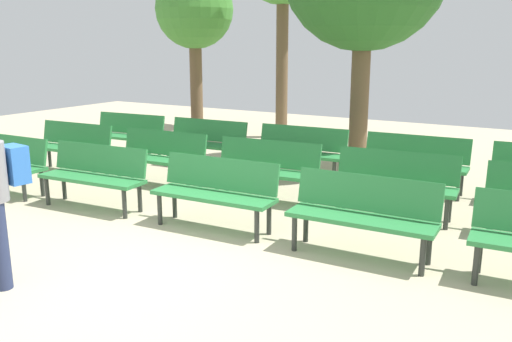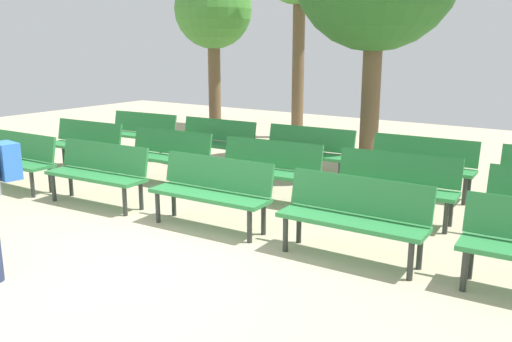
{
  "view_description": "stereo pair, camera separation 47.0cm",
  "coord_description": "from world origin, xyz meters",
  "px_view_note": "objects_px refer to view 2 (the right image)",
  "views": [
    {
      "loc": [
        3.65,
        -3.7,
        2.27
      ],
      "look_at": [
        0.0,
        2.52,
        0.55
      ],
      "focal_mm": 37.68,
      "sensor_mm": 36.0,
      "label": 1
    },
    {
      "loc": [
        4.05,
        -3.44,
        2.27
      ],
      "look_at": [
        0.0,
        2.52,
        0.55
      ],
      "focal_mm": 37.68,
      "sensor_mm": 36.0,
      "label": 2
    }
  ],
  "objects_px": {
    "bench_r1_c3": "(395,182)",
    "bench_r2_c3": "(421,162)",
    "bench_r0_c2": "(212,188)",
    "bench_r0_c3": "(354,213)",
    "tree_0": "(213,12)",
    "bench_r1_c1": "(167,153)",
    "bench_r0_c1": "(99,170)",
    "bench_r2_c0": "(141,131)",
    "bench_r2_c2": "(307,149)",
    "bench_r1_c2": "(268,166)",
    "bench_r1_c0": "(85,142)",
    "bench_r0_c0": "(16,157)",
    "bench_r2_c1": "(215,140)"
  },
  "relations": [
    {
      "from": "bench_r0_c2",
      "to": "bench_r2_c3",
      "type": "distance_m",
      "value": 3.42
    },
    {
      "from": "bench_r0_c2",
      "to": "bench_r2_c1",
      "type": "relative_size",
      "value": 1.0
    },
    {
      "from": "bench_r1_c3",
      "to": "bench_r1_c0",
      "type": "bearing_deg",
      "value": 178.92
    },
    {
      "from": "bench_r1_c2",
      "to": "bench_r1_c3",
      "type": "relative_size",
      "value": 1.0
    },
    {
      "from": "bench_r1_c0",
      "to": "tree_0",
      "type": "height_order",
      "value": "tree_0"
    },
    {
      "from": "bench_r1_c2",
      "to": "bench_r2_c3",
      "type": "bearing_deg",
      "value": 36.48
    },
    {
      "from": "bench_r0_c1",
      "to": "bench_r2_c0",
      "type": "distance_m",
      "value": 3.43
    },
    {
      "from": "bench_r0_c2",
      "to": "bench_r2_c2",
      "type": "relative_size",
      "value": 1.0
    },
    {
      "from": "bench_r0_c1",
      "to": "bench_r0_c2",
      "type": "relative_size",
      "value": 1.01
    },
    {
      "from": "bench_r0_c2",
      "to": "bench_r1_c3",
      "type": "height_order",
      "value": "same"
    },
    {
      "from": "bench_r2_c0",
      "to": "tree_0",
      "type": "bearing_deg",
      "value": 101.63
    },
    {
      "from": "bench_r0_c1",
      "to": "bench_r1_c1",
      "type": "xyz_separation_m",
      "value": [
        -0.02,
        1.43,
        0.0
      ]
    },
    {
      "from": "bench_r2_c2",
      "to": "bench_r1_c1",
      "type": "bearing_deg",
      "value": -141.12
    },
    {
      "from": "bench_r1_c0",
      "to": "bench_r2_c0",
      "type": "distance_m",
      "value": 1.44
    },
    {
      "from": "bench_r2_c2",
      "to": "bench_r2_c3",
      "type": "xyz_separation_m",
      "value": [
        1.92,
        0.09,
        0.0
      ]
    },
    {
      "from": "bench_r0_c2",
      "to": "tree_0",
      "type": "xyz_separation_m",
      "value": [
        -5.09,
        6.47,
        2.57
      ]
    },
    {
      "from": "bench_r0_c1",
      "to": "bench_r0_c3",
      "type": "distance_m",
      "value": 3.86
    },
    {
      "from": "bench_r0_c2",
      "to": "tree_0",
      "type": "distance_m",
      "value": 8.63
    },
    {
      "from": "bench_r1_c3",
      "to": "bench_r2_c3",
      "type": "xyz_separation_m",
      "value": [
        -0.1,
        1.4,
        0.0
      ]
    },
    {
      "from": "bench_r2_c0",
      "to": "bench_r2_c3",
      "type": "distance_m",
      "value": 5.69
    },
    {
      "from": "tree_0",
      "to": "bench_r0_c2",
      "type": "bearing_deg",
      "value": -51.83
    },
    {
      "from": "bench_r1_c3",
      "to": "bench_r1_c2",
      "type": "bearing_deg",
      "value": 179.94
    },
    {
      "from": "bench_r2_c0",
      "to": "bench_r1_c2",
      "type": "bearing_deg",
      "value": -21.95
    },
    {
      "from": "bench_r0_c1",
      "to": "bench_r0_c3",
      "type": "bearing_deg",
      "value": -1.29
    },
    {
      "from": "bench_r1_c0",
      "to": "bench_r1_c3",
      "type": "distance_m",
      "value": 5.76
    },
    {
      "from": "bench_r1_c2",
      "to": "bench_r0_c3",
      "type": "bearing_deg",
      "value": -39.23
    },
    {
      "from": "bench_r0_c0",
      "to": "bench_r2_c2",
      "type": "distance_m",
      "value": 4.75
    },
    {
      "from": "bench_r0_c0",
      "to": "bench_r0_c3",
      "type": "xyz_separation_m",
      "value": [
        5.67,
        0.33,
        0.0
      ]
    },
    {
      "from": "bench_r2_c1",
      "to": "bench_r0_c0",
      "type": "bearing_deg",
      "value": -121.47
    },
    {
      "from": "bench_r2_c1",
      "to": "bench_r1_c3",
      "type": "bearing_deg",
      "value": -19.31
    },
    {
      "from": "tree_0",
      "to": "bench_r1_c3",
      "type": "bearing_deg",
      "value": -35.49
    },
    {
      "from": "bench_r1_c3",
      "to": "tree_0",
      "type": "height_order",
      "value": "tree_0"
    },
    {
      "from": "bench_r1_c3",
      "to": "bench_r2_c1",
      "type": "distance_m",
      "value": 4.09
    },
    {
      "from": "bench_r1_c0",
      "to": "bench_r2_c1",
      "type": "xyz_separation_m",
      "value": [
        1.83,
        1.55,
        0.0
      ]
    },
    {
      "from": "bench_r1_c2",
      "to": "tree_0",
      "type": "bearing_deg",
      "value": 129.93
    },
    {
      "from": "bench_r0_c3",
      "to": "bench_r1_c1",
      "type": "relative_size",
      "value": 1.0
    },
    {
      "from": "bench_r2_c3",
      "to": "tree_0",
      "type": "distance_m",
      "value": 8.06
    },
    {
      "from": "bench_r0_c2",
      "to": "bench_r1_c1",
      "type": "relative_size",
      "value": 1.0
    },
    {
      "from": "bench_r2_c2",
      "to": "bench_r2_c3",
      "type": "distance_m",
      "value": 1.93
    },
    {
      "from": "bench_r1_c3",
      "to": "bench_r1_c1",
      "type": "bearing_deg",
      "value": 179.29
    },
    {
      "from": "bench_r0_c0",
      "to": "bench_r0_c2",
      "type": "bearing_deg",
      "value": 2.53
    },
    {
      "from": "bench_r2_c3",
      "to": "bench_r1_c0",
      "type": "bearing_deg",
      "value": -165.17
    },
    {
      "from": "bench_r0_c2",
      "to": "bench_r0_c3",
      "type": "relative_size",
      "value": 1.0
    },
    {
      "from": "bench_r2_c0",
      "to": "bench_r2_c3",
      "type": "xyz_separation_m",
      "value": [
        5.68,
        0.33,
        0.0
      ]
    },
    {
      "from": "bench_r2_c2",
      "to": "tree_0",
      "type": "xyz_separation_m",
      "value": [
        -4.86,
        3.6,
        2.57
      ]
    },
    {
      "from": "bench_r0_c0",
      "to": "bench_r2_c2",
      "type": "height_order",
      "value": "same"
    },
    {
      "from": "bench_r0_c0",
      "to": "bench_r2_c2",
      "type": "bearing_deg",
      "value": 40.0
    },
    {
      "from": "bench_r0_c2",
      "to": "bench_r1_c0",
      "type": "height_order",
      "value": "same"
    },
    {
      "from": "bench_r0_c0",
      "to": "bench_r1_c1",
      "type": "height_order",
      "value": "same"
    },
    {
      "from": "bench_r1_c1",
      "to": "bench_r0_c1",
      "type": "bearing_deg",
      "value": -91.52
    }
  ]
}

